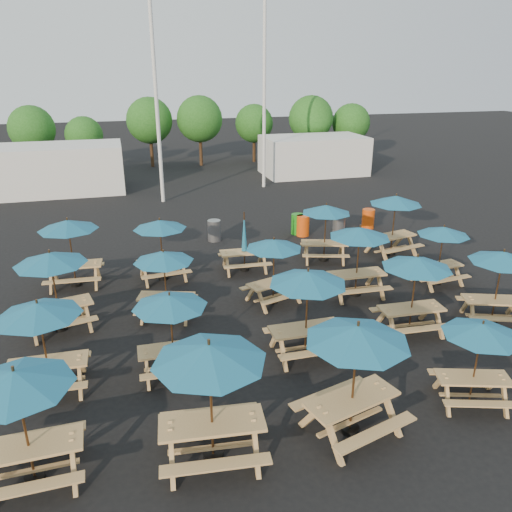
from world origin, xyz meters
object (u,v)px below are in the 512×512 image
object	(u,v)px
picnic_unit_3	(68,229)
picnic_unit_14	(359,237)
picnic_unit_19	(396,204)
picnic_unit_5	(170,306)
picnic_unit_13	(417,268)
waste_bin_3	(339,222)
picnic_unit_15	(326,213)
picnic_unit_17	(502,262)
picnic_unit_4	(210,361)
waste_bin_1	(297,224)
picnic_unit_6	(164,261)
picnic_unit_10	(274,248)
picnic_unit_9	(308,283)
waste_bin_4	(368,219)
waste_bin_2	(303,226)
picnic_unit_0	(16,387)
picnic_unit_7	(160,228)
picnic_unit_2	(51,264)
picnic_unit_11	(244,247)
picnic_unit_12	(481,335)
picnic_unit_1	(39,316)
waste_bin_0	(214,231)
picnic_unit_18	(443,235)
picnic_unit_8	(357,341)

from	to	relation	value
picnic_unit_3	picnic_unit_14	world-z (taller)	picnic_unit_3
picnic_unit_19	picnic_unit_5	bearing A→B (deg)	-159.16
picnic_unit_13	waste_bin_3	bearing A→B (deg)	81.13
picnic_unit_15	picnic_unit_19	xyz separation A→B (m)	(2.89, -0.09, 0.16)
picnic_unit_3	picnic_unit_17	distance (m)	13.59
picnic_unit_4	waste_bin_3	xyz separation A→B (m)	(8.26, 12.48, -1.74)
picnic_unit_4	waste_bin_1	distance (m)	14.30
picnic_unit_6	picnic_unit_13	world-z (taller)	picnic_unit_13
picnic_unit_17	picnic_unit_10	bearing A→B (deg)	172.69
waste_bin_1	waste_bin_3	world-z (taller)	same
picnic_unit_9	picnic_unit_19	bearing A→B (deg)	45.65
picnic_unit_6	waste_bin_4	world-z (taller)	picnic_unit_6
picnic_unit_14	picnic_unit_17	bearing A→B (deg)	-40.60
picnic_unit_14	picnic_unit_15	size ratio (longest dim) A/B	1.02
picnic_unit_6	waste_bin_2	bearing A→B (deg)	61.10
picnic_unit_0	picnic_unit_7	xyz separation A→B (m)	(3.21, 8.76, -0.14)
picnic_unit_3	picnic_unit_15	size ratio (longest dim) A/B	1.03
picnic_unit_17	waste_bin_4	size ratio (longest dim) A/B	2.61
picnic_unit_10	waste_bin_3	bearing A→B (deg)	32.84
picnic_unit_4	waste_bin_3	distance (m)	15.07
waste_bin_3	waste_bin_4	size ratio (longest dim) A/B	1.00
picnic_unit_6	picnic_unit_7	bearing A→B (deg)	104.88
picnic_unit_9	picnic_unit_2	bearing A→B (deg)	153.69
picnic_unit_15	picnic_unit_19	size ratio (longest dim) A/B	0.95
picnic_unit_11	picnic_unit_12	distance (m)	9.51
waste_bin_2	picnic_unit_1	bearing A→B (deg)	-136.56
picnic_unit_0	waste_bin_1	size ratio (longest dim) A/B	2.61
picnic_unit_10	picnic_unit_13	bearing A→B (deg)	-59.84
waste_bin_4	picnic_unit_0	bearing A→B (deg)	-136.83
waste_bin_0	picnic_unit_18	bearing A→B (deg)	-44.88
picnic_unit_19	waste_bin_0	xyz separation A→B (m)	(-6.58, 3.59, -1.65)
picnic_unit_9	waste_bin_3	bearing A→B (deg)	61.16
picnic_unit_19	picnic_unit_13	bearing A→B (deg)	-126.91
picnic_unit_7	picnic_unit_11	size ratio (longest dim) A/B	0.99
picnic_unit_4	picnic_unit_18	size ratio (longest dim) A/B	1.22
picnic_unit_15	waste_bin_0	bearing A→B (deg)	153.38
picnic_unit_0	picnic_unit_8	bearing A→B (deg)	-4.89
picnic_unit_5	picnic_unit_10	bearing A→B (deg)	42.45
waste_bin_3	picnic_unit_5	bearing A→B (deg)	-132.65
picnic_unit_1	picnic_unit_15	bearing A→B (deg)	33.92
picnic_unit_7	picnic_unit_10	bearing A→B (deg)	-47.45
picnic_unit_5	waste_bin_0	world-z (taller)	picnic_unit_5
picnic_unit_11	picnic_unit_17	distance (m)	8.56
waste_bin_0	picnic_unit_8	bearing A→B (deg)	-88.16
picnic_unit_8	picnic_unit_11	size ratio (longest dim) A/B	1.14
picnic_unit_9	picnic_unit_14	distance (m)	4.22
picnic_unit_13	picnic_unit_15	world-z (taller)	picnic_unit_13
picnic_unit_7	picnic_unit_19	size ratio (longest dim) A/B	0.91
picnic_unit_2	waste_bin_2	distance (m)	11.70
picnic_unit_12	picnic_unit_15	distance (m)	9.13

